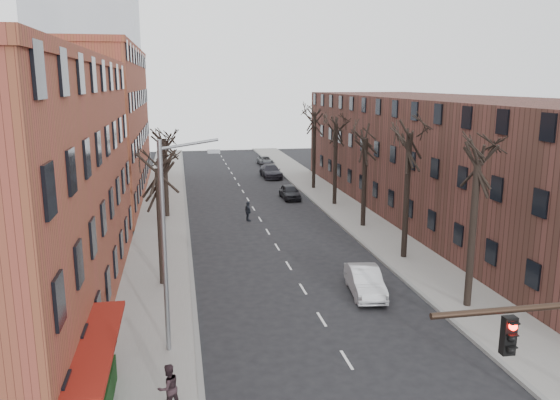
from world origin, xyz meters
TOP-DOWN VIEW (x-y plane):
  - sidewalk_left at (-8.00, 35.00)m, footprint 4.00×90.00m
  - sidewalk_right at (8.00, 35.00)m, footprint 4.00×90.00m
  - building_left_far at (-16.00, 44.00)m, footprint 12.00×28.00m
  - building_right at (16.00, 30.00)m, footprint 12.00×50.00m
  - tree_right_b at (7.60, 12.00)m, footprint 5.20×5.20m
  - tree_right_c at (7.60, 20.00)m, footprint 5.20×5.20m
  - tree_right_d at (7.60, 28.00)m, footprint 5.20×5.20m
  - tree_right_e at (7.60, 36.00)m, footprint 5.20×5.20m
  - tree_right_f at (7.60, 44.00)m, footprint 5.20×5.20m
  - tree_left_a at (-7.60, 18.00)m, footprint 5.20×5.20m
  - tree_left_b at (-7.60, 34.00)m, footprint 5.20×5.20m
  - streetlight at (-7.03, 10.00)m, footprint 2.45×0.22m
  - silver_sedan at (3.10, 14.70)m, footprint 2.09×4.61m
  - parked_car_near at (4.08, 39.54)m, footprint 1.73×4.08m
  - parked_car_mid at (4.31, 51.94)m, footprint 2.25×5.33m
  - parked_car_far at (5.30, 62.42)m, footprint 1.94×4.06m
  - pedestrian_b at (-7.13, 5.59)m, footprint 1.01×0.95m
  - pedestrian_crossing at (-1.06, 31.54)m, footprint 0.68×1.04m

SIDE VIEW (x-z plane):
  - tree_right_b at x=7.60m, z-range -5.40..5.40m
  - tree_right_c at x=7.60m, z-range -5.80..5.80m
  - tree_right_d at x=7.60m, z-range -5.00..5.00m
  - tree_right_e at x=7.60m, z-range -5.40..5.40m
  - tree_right_f at x=7.60m, z-range -5.80..5.80m
  - tree_left_a at x=-7.60m, z-range -4.75..4.75m
  - tree_left_b at x=-7.60m, z-range -4.75..4.75m
  - sidewalk_left at x=-8.00m, z-range 0.00..0.15m
  - sidewalk_right at x=8.00m, z-range 0.00..0.15m
  - parked_car_far at x=5.30m, z-range 0.00..1.12m
  - parked_car_near at x=4.08m, z-range 0.00..1.38m
  - silver_sedan at x=3.10m, z-range 0.00..1.47m
  - parked_car_mid at x=4.31m, z-range 0.00..1.54m
  - pedestrian_crossing at x=-1.06m, z-range 0.00..1.64m
  - pedestrian_b at x=-7.13m, z-range 0.15..1.81m
  - building_right at x=16.00m, z-range 0.00..10.00m
  - streetlight at x=-7.03m, z-range 0.50..9.53m
  - building_left_far at x=-16.00m, z-range 0.00..14.00m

